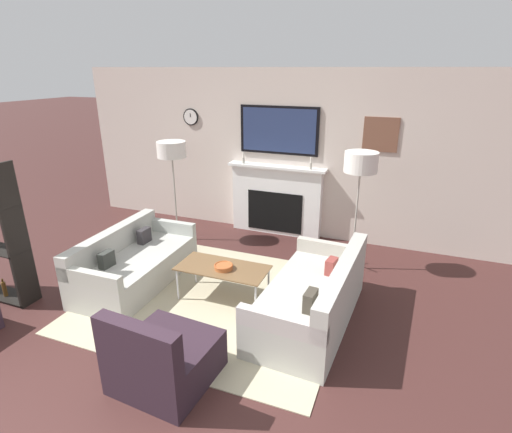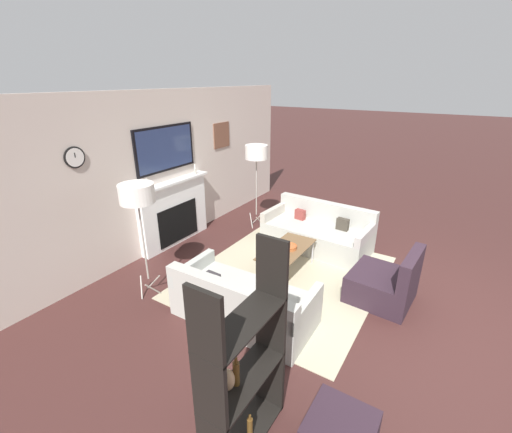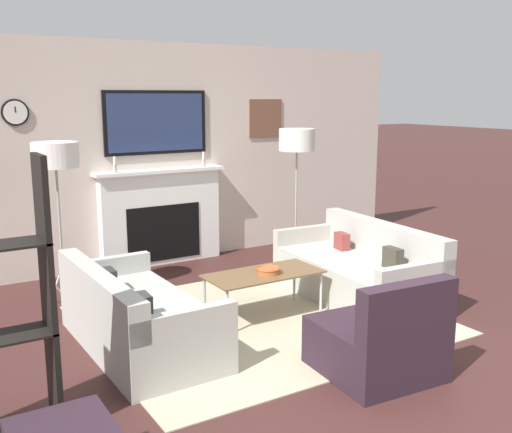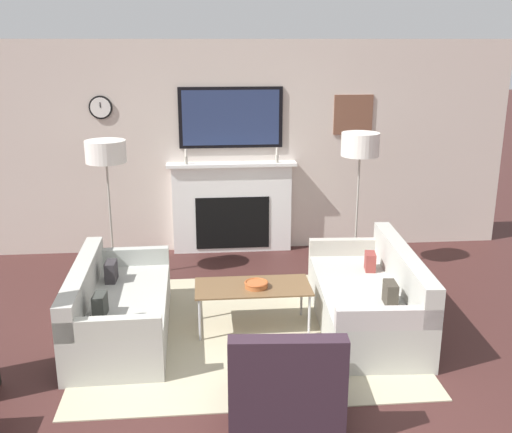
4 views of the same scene
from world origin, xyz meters
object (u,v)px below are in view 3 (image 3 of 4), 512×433
Objects in this scene: coffee_table at (264,276)px; floor_lamp_left at (55,157)px; decorative_bowl at (268,270)px; couch_left at (136,319)px; floor_lamp_right at (297,141)px; couch_right at (358,273)px; armchair at (380,343)px.

coffee_table is 2.32m from floor_lamp_left.
floor_lamp_left is (-1.54, 1.43, 1.02)m from decorative_bowl.
couch_left is 1.29m from coffee_table.
floor_lamp_right is (1.32, 1.43, 1.05)m from decorative_bowl.
floor_lamp_left reaches higher than decorative_bowl.
floor_lamp_right reaches higher than decorative_bowl.
couch_right is (2.41, -0.00, 0.01)m from couch_left.
armchair is 0.53× the size of floor_lamp_left.
floor_lamp_right is (1.35, 1.39, 1.11)m from coffee_table.
coffee_table is (-0.11, 1.46, 0.15)m from armchair.
floor_lamp_right is (2.63, 1.44, 1.26)m from couch_left.
couch_right is 8.41× the size of decorative_bowl.
floor_lamp_right is at bearing 47.17° from decorative_bowl.
coffee_table is (1.28, 0.05, 0.15)m from couch_left.
decorative_bowl is (-1.10, 0.01, 0.20)m from couch_right.
floor_lamp_right reaches higher than coffee_table.
floor_lamp_left is at bearing 137.10° from decorative_bowl.
floor_lamp_right is (2.86, 0.00, 0.03)m from floor_lamp_left.
couch_left is 7.79× the size of decorative_bowl.
couch_right is at bearing -0.65° from decorative_bowl.
decorative_bowl is 0.13× the size of floor_lamp_right.
armchair is 1.47m from coffee_table.
floor_lamp_right is at bearing 28.65° from couch_left.
couch_right is at bearing -0.06° from couch_left.
armchair reaches higher than couch_right.
floor_lamp_right reaches higher than armchair.
decorative_bowl is at bearing -42.90° from floor_lamp_left.
armchair is at bearing -85.87° from coffee_table.
armchair is 3.36m from floor_lamp_right.
couch_right is 1.73× the size of coffee_table.
coffee_table is (-1.13, 0.05, 0.14)m from couch_right.
armchair is 0.79× the size of coffee_table.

